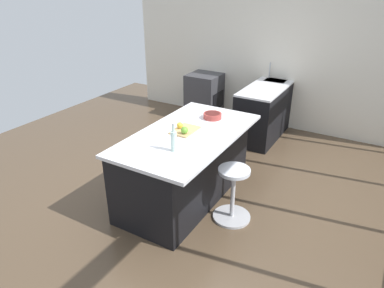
# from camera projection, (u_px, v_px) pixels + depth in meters

# --- Properties ---
(ground_plane) EXTENTS (7.67, 7.67, 0.00)m
(ground_plane) POSITION_uv_depth(u_px,v_px,m) (181.00, 194.00, 4.57)
(ground_plane) COLOR brown
(interior_partition_left) EXTENTS (0.12, 5.41, 2.98)m
(interior_partition_left) POSITION_uv_depth(u_px,v_px,m) (268.00, 43.00, 6.22)
(interior_partition_left) COLOR silver
(interior_partition_left) RESTS_ON ground_plane
(sink_cabinet) EXTENTS (1.98, 0.60, 1.17)m
(sink_cabinet) POSITION_uv_depth(u_px,v_px,m) (270.00, 106.00, 6.28)
(sink_cabinet) COLOR black
(sink_cabinet) RESTS_ON ground_plane
(oven_range) EXTENTS (0.60, 0.61, 0.86)m
(oven_range) POSITION_uv_depth(u_px,v_px,m) (204.00, 96.00, 6.89)
(oven_range) COLOR #38383D
(oven_range) RESTS_ON ground_plane
(kitchen_island) EXTENTS (1.96, 1.07, 0.89)m
(kitchen_island) POSITION_uv_depth(u_px,v_px,m) (185.00, 164.00, 4.35)
(kitchen_island) COLOR black
(kitchen_island) RESTS_ON ground_plane
(stool_by_window) EXTENTS (0.44, 0.44, 0.66)m
(stool_by_window) POSITION_uv_depth(u_px,v_px,m) (233.00, 196.00, 3.99)
(stool_by_window) COLOR #B7B7BC
(stool_by_window) RESTS_ON ground_plane
(cutting_board) EXTENTS (0.36, 0.24, 0.02)m
(cutting_board) POSITION_uv_depth(u_px,v_px,m) (185.00, 130.00, 4.19)
(cutting_board) COLOR tan
(cutting_board) RESTS_ON kitchen_island
(apple_green) EXTENTS (0.09, 0.09, 0.09)m
(apple_green) POSITION_uv_depth(u_px,v_px,m) (184.00, 130.00, 4.06)
(apple_green) COLOR #609E2D
(apple_green) RESTS_ON cutting_board
(apple_yellow) EXTENTS (0.08, 0.08, 0.08)m
(apple_yellow) POSITION_uv_depth(u_px,v_px,m) (180.00, 125.00, 4.20)
(apple_yellow) COLOR gold
(apple_yellow) RESTS_ON cutting_board
(water_bottle) EXTENTS (0.06, 0.06, 0.31)m
(water_bottle) POSITION_uv_depth(u_px,v_px,m) (174.00, 140.00, 3.67)
(water_bottle) COLOR silver
(water_bottle) RESTS_ON kitchen_island
(fruit_bowl) EXTENTS (0.24, 0.24, 0.07)m
(fruit_bowl) POSITION_uv_depth(u_px,v_px,m) (212.00, 115.00, 4.55)
(fruit_bowl) COLOR #993833
(fruit_bowl) RESTS_ON kitchen_island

